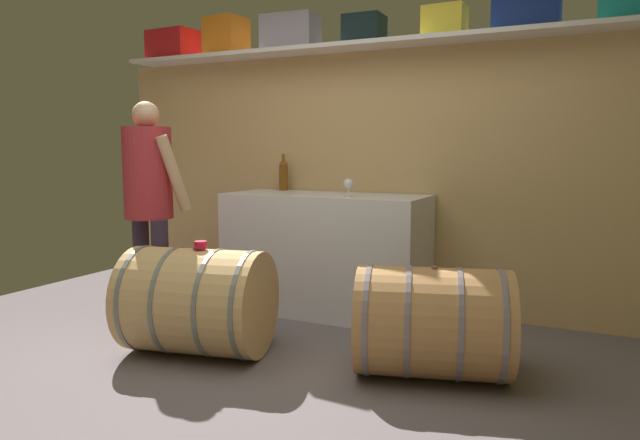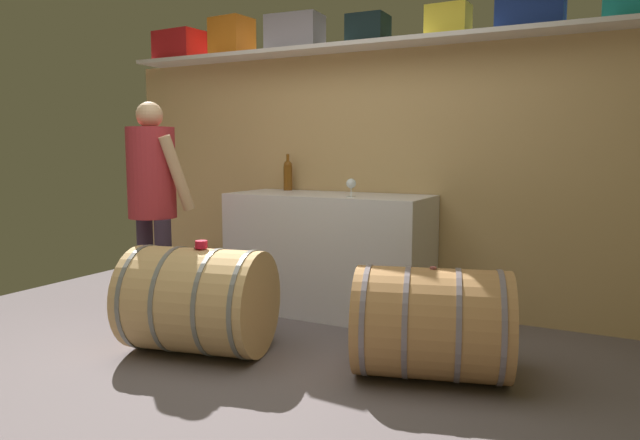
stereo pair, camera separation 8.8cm
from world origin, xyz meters
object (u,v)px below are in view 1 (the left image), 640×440
at_px(tasting_cup, 200,245).
at_px(winemaker_pouring, 149,190).
at_px(toolcase_navy, 527,8).
at_px(wine_bottle_amber, 283,175).
at_px(toolcase_teal, 629,1).
at_px(toolcase_orange, 226,37).
at_px(toolcase_black, 364,30).
at_px(toolcase_red, 173,45).
at_px(wine_barrel_far, 433,322).
at_px(work_cabinet, 325,253).
at_px(toolcase_grey, 290,33).
at_px(toolcase_yellow, 444,22).
at_px(wine_glass, 348,184).
at_px(wine_barrel_near, 197,301).

xyz_separation_m(tasting_cup, winemaker_pouring, (-0.68, 0.33, 0.29)).
xyz_separation_m(toolcase_navy, wine_bottle_amber, (-1.84, 0.00, -1.13)).
bearing_deg(tasting_cup, toolcase_teal, 31.84).
relative_size(toolcase_orange, toolcase_navy, 0.73).
height_order(toolcase_black, wine_bottle_amber, toolcase_black).
relative_size(toolcase_red, toolcase_orange, 1.35).
bearing_deg(tasting_cup, wine_barrel_far, 10.64).
height_order(toolcase_navy, work_cabinet, toolcase_navy).
bearing_deg(winemaker_pouring, toolcase_grey, 83.44).
relative_size(toolcase_black, toolcase_yellow, 0.97).
bearing_deg(work_cabinet, toolcase_navy, 9.22).
xyz_separation_m(toolcase_yellow, toolcase_teal, (1.14, 0.00, 0.02)).
xyz_separation_m(toolcase_orange, tasting_cup, (0.74, -1.38, -1.49)).
distance_m(toolcase_grey, wine_glass, 1.38).
height_order(toolcase_red, toolcase_grey, toolcase_grey).
bearing_deg(toolcase_navy, toolcase_orange, -179.74).
bearing_deg(wine_barrel_near, toolcase_orange, 105.82).
height_order(toolcase_yellow, work_cabinet, toolcase_yellow).
height_order(toolcase_orange, toolcase_teal, toolcase_orange).
bearing_deg(toolcase_yellow, winemaker_pouring, -147.03).
relative_size(toolcase_teal, tasting_cup, 4.45).
height_order(toolcase_teal, wine_glass, toolcase_teal).
relative_size(wine_bottle_amber, wine_glass, 2.26).
xyz_separation_m(toolcase_black, work_cabinet, (-0.21, -0.22, -1.66)).
height_order(tasting_cup, winemaker_pouring, winemaker_pouring).
bearing_deg(tasting_cup, toolcase_navy, 40.33).
distance_m(toolcase_navy, wine_barrel_near, 2.83).
bearing_deg(toolcase_grey, wine_barrel_near, -89.21).
bearing_deg(toolcase_grey, toolcase_orange, 176.50).
xyz_separation_m(wine_barrel_far, winemaker_pouring, (-2.03, 0.08, 0.65)).
height_order(work_cabinet, wine_barrel_near, work_cabinet).
height_order(toolcase_teal, tasting_cup, toolcase_teal).
bearing_deg(winemaker_pouring, work_cabinet, 61.80).
bearing_deg(toolcase_grey, toolcase_yellow, -3.50).
distance_m(toolcase_orange, wine_bottle_amber, 1.25).
bearing_deg(wine_barrel_far, toolcase_orange, 135.79).
bearing_deg(toolcase_orange, toolcase_grey, 4.33).
bearing_deg(tasting_cup, wine_glass, 62.30).
distance_m(toolcase_red, tasting_cup, 2.40).
height_order(toolcase_grey, work_cabinet, toolcase_grey).
xyz_separation_m(toolcase_yellow, work_cabinet, (-0.81, -0.22, -1.66)).
bearing_deg(toolcase_orange, wine_bottle_amber, 4.86).
bearing_deg(toolcase_orange, toolcase_yellow, 4.33).
relative_size(toolcase_orange, toolcase_black, 1.09).
bearing_deg(toolcase_teal, toolcase_yellow, -176.04).
height_order(toolcase_black, wine_barrel_far, toolcase_black).
distance_m(toolcase_black, wine_glass, 1.18).
xyz_separation_m(toolcase_orange, toolcase_navy, (2.37, 0.00, -0.01)).
xyz_separation_m(work_cabinet, wine_glass, (0.25, -0.16, 0.54)).
height_order(toolcase_yellow, wine_barrel_near, toolcase_yellow).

